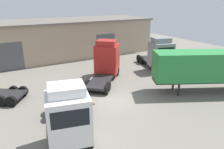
# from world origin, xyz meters

# --- Properties ---
(ground_plane) EXTENTS (60.00, 60.00, 0.00)m
(ground_plane) POSITION_xyz_m (0.00, 0.00, 0.00)
(ground_plane) COLOR slate
(warehouse_building) EXTENTS (31.41, 9.47, 5.60)m
(warehouse_building) POSITION_xyz_m (0.00, 18.48, 2.81)
(warehouse_building) COLOR tan
(warehouse_building) RESTS_ON ground_plane
(tractor_unit_white) EXTENTS (3.85, 6.57, 3.95)m
(tractor_unit_white) POSITION_xyz_m (-5.45, -3.53, 1.86)
(tractor_unit_white) COLOR silver
(tractor_unit_white) RESTS_ON ground_plane
(container_trailer_green) EXTENTS (11.03, 7.24, 3.99)m
(container_trailer_green) POSITION_xyz_m (9.21, -2.86, 2.55)
(container_trailer_green) COLOR #28843D
(container_trailer_green) RESTS_ON ground_plane
(tractor_unit_grey) EXTENTS (3.97, 6.53, 4.17)m
(tractor_unit_grey) POSITION_xyz_m (9.57, 5.03, 1.98)
(tractor_unit_grey) COLOR gray
(tractor_unit_grey) RESTS_ON ground_plane
(tractor_unit_red) EXTENTS (6.35, 6.65, 4.32)m
(tractor_unit_red) POSITION_xyz_m (2.29, 5.70, 2.02)
(tractor_unit_red) COLOR red
(tractor_unit_red) RESTS_ON ground_plane
(traffic_cone) EXTENTS (0.40, 0.40, 0.55)m
(traffic_cone) POSITION_xyz_m (-2.03, 0.42, 0.25)
(traffic_cone) COLOR black
(traffic_cone) RESTS_ON ground_plane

